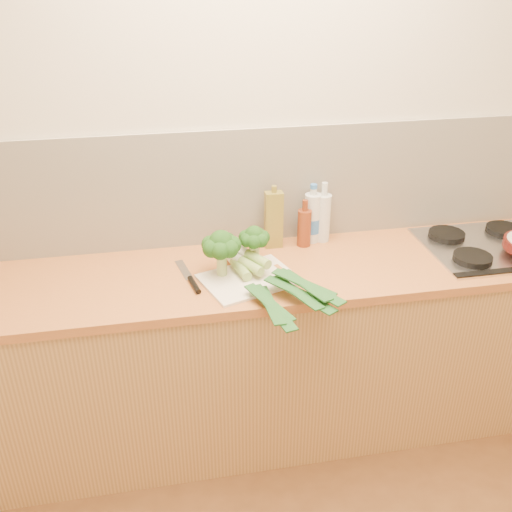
% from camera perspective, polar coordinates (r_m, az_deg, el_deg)
% --- Properties ---
extents(room_shell, '(3.50, 3.50, 3.50)m').
position_cam_1_polar(room_shell, '(2.63, 0.55, 7.00)').
color(room_shell, beige).
rests_on(room_shell, ground).
extents(counter, '(3.20, 0.62, 0.90)m').
position_cam_1_polar(counter, '(2.73, 1.67, -9.44)').
color(counter, tan).
rests_on(counter, ground).
extents(gas_hob, '(0.58, 0.50, 0.04)m').
position_cam_1_polar(gas_hob, '(2.85, 22.28, 0.96)').
color(gas_hob, silver).
rests_on(gas_hob, counter).
extents(chopping_board, '(0.45, 0.39, 0.01)m').
position_cam_1_polar(chopping_board, '(2.39, -0.68, -2.32)').
color(chopping_board, white).
rests_on(chopping_board, counter).
extents(broccoli_left, '(0.16, 0.17, 0.20)m').
position_cam_1_polar(broccoli_left, '(2.35, -3.50, 1.04)').
color(broccoli_left, '#A4BC6D').
rests_on(broccoli_left, chopping_board).
extents(broccoli_right, '(0.13, 0.13, 0.18)m').
position_cam_1_polar(broccoli_right, '(2.43, -0.18, 1.74)').
color(broccoli_right, '#A4BC6D').
rests_on(broccoli_right, chopping_board).
extents(leek_front, '(0.20, 0.68, 0.04)m').
position_cam_1_polar(leek_front, '(2.35, -0.87, -2.10)').
color(leek_front, white).
rests_on(leek_front, chopping_board).
extents(leek_mid, '(0.35, 0.57, 0.04)m').
position_cam_1_polar(leek_mid, '(2.33, 0.82, -1.78)').
color(leek_mid, white).
rests_on(leek_mid, chopping_board).
extents(leek_back, '(0.36, 0.57, 0.04)m').
position_cam_1_polar(leek_back, '(2.35, 1.51, -1.03)').
color(leek_back, white).
rests_on(leek_back, chopping_board).
extents(chefs_knife, '(0.09, 0.31, 0.02)m').
position_cam_1_polar(chefs_knife, '(2.38, -6.46, -2.50)').
color(chefs_knife, silver).
rests_on(chefs_knife, counter).
extents(oil_tin, '(0.08, 0.05, 0.30)m').
position_cam_1_polar(oil_tin, '(2.61, 1.78, 3.68)').
color(oil_tin, olive).
rests_on(oil_tin, counter).
extents(glass_bottle, '(0.07, 0.07, 0.29)m').
position_cam_1_polar(glass_bottle, '(2.70, 6.72, 3.92)').
color(glass_bottle, silver).
rests_on(glass_bottle, counter).
extents(amber_bottle, '(0.06, 0.06, 0.23)m').
position_cam_1_polar(amber_bottle, '(2.65, 4.84, 2.91)').
color(amber_bottle, maroon).
rests_on(amber_bottle, counter).
extents(water_bottle, '(0.08, 0.08, 0.27)m').
position_cam_1_polar(water_bottle, '(2.69, 5.63, 3.68)').
color(water_bottle, silver).
rests_on(water_bottle, counter).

